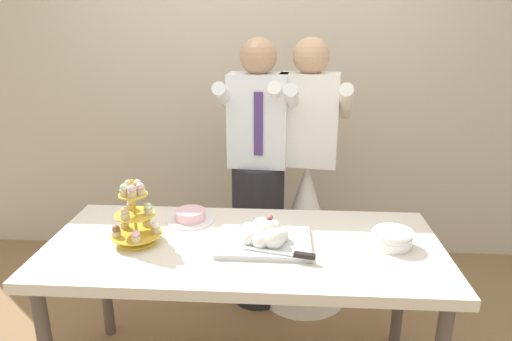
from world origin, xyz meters
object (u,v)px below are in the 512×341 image
(dessert_table, at_px, (244,257))
(plate_stack, at_px, (392,238))
(main_cake_tray, at_px, (264,236))
(cupcake_stand, at_px, (135,217))
(round_cake, at_px, (190,216))
(person_bride, at_px, (305,215))
(person_groom, at_px, (258,192))

(dessert_table, height_order, plate_stack, plate_stack)
(main_cake_tray, distance_m, plate_stack, 0.57)
(dessert_table, bearing_deg, cupcake_stand, -176.66)
(cupcake_stand, relative_size, round_cake, 1.27)
(main_cake_tray, height_order, round_cake, main_cake_tray)
(dessert_table, bearing_deg, main_cake_tray, -7.98)
(dessert_table, xyz_separation_m, plate_stack, (0.67, 0.01, 0.11))
(main_cake_tray, height_order, person_bride, person_bride)
(plate_stack, distance_m, person_bride, 0.87)
(plate_stack, relative_size, person_bride, 0.11)
(plate_stack, bearing_deg, cupcake_stand, -178.10)
(dessert_table, xyz_separation_m, cupcake_stand, (-0.49, -0.03, 0.20))
(plate_stack, xyz_separation_m, person_groom, (-0.64, 0.73, -0.07))
(cupcake_stand, distance_m, round_cake, 0.33)
(person_groom, bearing_deg, cupcake_stand, -123.69)
(dessert_table, relative_size, person_bride, 1.08)
(cupcake_stand, height_order, plate_stack, cupcake_stand)
(dessert_table, distance_m, main_cake_tray, 0.15)
(dessert_table, distance_m, cupcake_stand, 0.53)
(cupcake_stand, bearing_deg, person_groom, 56.31)
(person_bride, bearing_deg, person_groom, -172.28)
(round_cake, bearing_deg, main_cake_tray, -31.27)
(main_cake_tray, bearing_deg, person_bride, 74.17)
(cupcake_stand, height_order, round_cake, cupcake_stand)
(main_cake_tray, height_order, person_groom, person_groom)
(cupcake_stand, distance_m, person_groom, 0.93)
(cupcake_stand, relative_size, person_groom, 0.18)
(person_groom, bearing_deg, round_cake, -121.30)
(cupcake_stand, height_order, person_bride, person_bride)
(main_cake_tray, distance_m, person_bride, 0.85)
(plate_stack, height_order, person_bride, person_bride)
(person_bride, bearing_deg, round_cake, -137.68)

